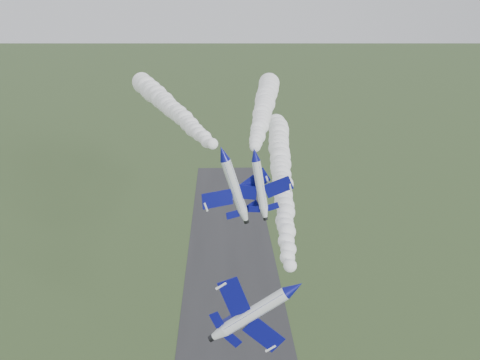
% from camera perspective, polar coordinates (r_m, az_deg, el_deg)
% --- Properties ---
extents(runway, '(24.00, 260.00, 0.04)m').
position_cam_1_polar(runway, '(110.62, -0.42, -18.42)').
color(runway, '#2F2F31').
rests_on(runway, ground).
extents(jet_lead, '(6.79, 13.97, 9.56)m').
position_cam_1_polar(jet_lead, '(66.86, 5.82, -11.44)').
color(jet_lead, white).
extents(smoke_trail_jet_lead, '(7.48, 70.96, 4.93)m').
position_cam_1_polar(smoke_trail_jet_lead, '(102.00, 4.46, 0.66)').
color(smoke_trail_jet_lead, white).
extents(jet_pair_left, '(10.80, 13.18, 4.32)m').
position_cam_1_polar(jet_pair_left, '(78.90, -1.82, 2.86)').
color(jet_pair_left, white).
extents(smoke_trail_jet_pair_left, '(22.06, 59.33, 4.82)m').
position_cam_1_polar(smoke_trail_jet_pair_left, '(110.42, -7.54, 7.78)').
color(smoke_trail_jet_pair_left, white).
extents(jet_pair_right, '(9.61, 11.61, 3.13)m').
position_cam_1_polar(jet_pair_right, '(79.55, 1.60, 2.73)').
color(jet_pair_right, white).
extents(smoke_trail_jet_pair_right, '(10.26, 56.94, 5.08)m').
position_cam_1_polar(smoke_trail_jet_pair_right, '(109.43, 2.58, 7.75)').
color(smoke_trail_jet_pair_right, white).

